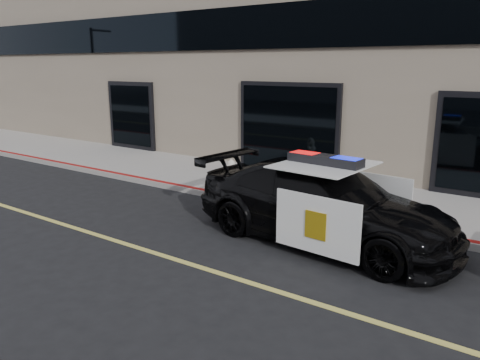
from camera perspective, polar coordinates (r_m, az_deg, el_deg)
The scene contains 4 objects.
ground at distance 8.95m, azimuth -11.01°, elevation -8.54°, with size 120.00×120.00×0.00m, color black.
sidewalk_n at distance 12.92m, azimuth 5.88°, elevation -1.02°, with size 60.00×3.50×0.15m, color gray.
police_car at distance 9.18m, azimuth 10.10°, elevation -2.82°, with size 3.04×5.62×1.72m.
fire_hydrant at distance 12.86m, azimuth -1.09°, elevation 0.87°, with size 0.32×0.45×0.72m.
Camera 1 is at (6.05, -5.68, 3.37)m, focal length 35.00 mm.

